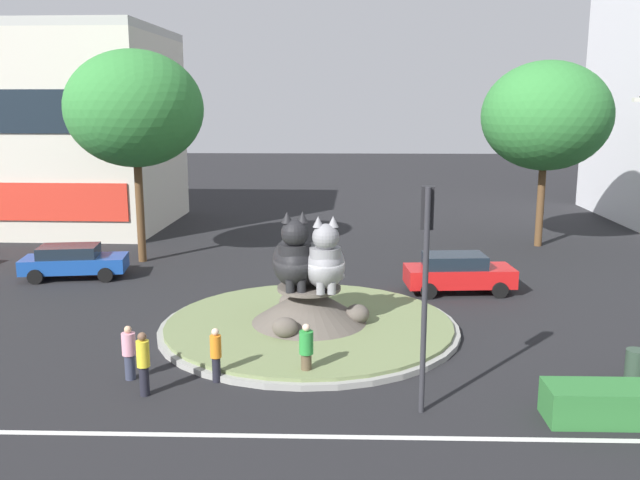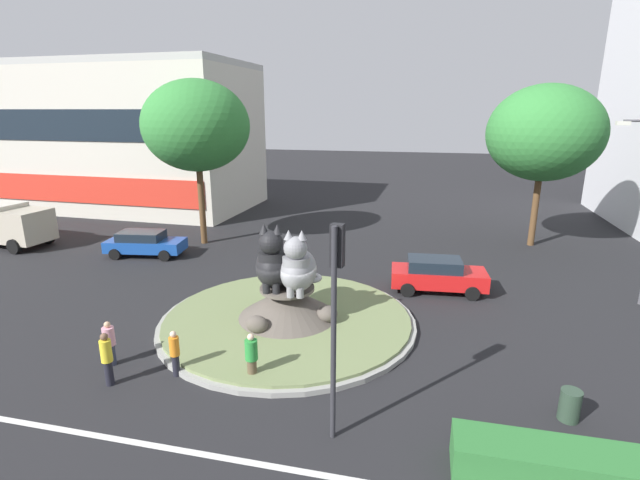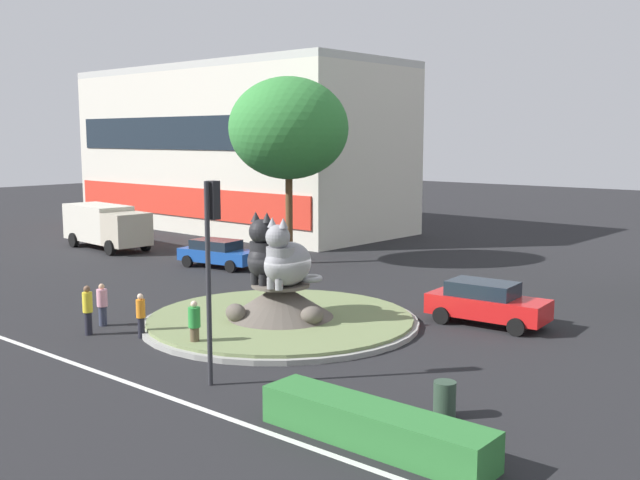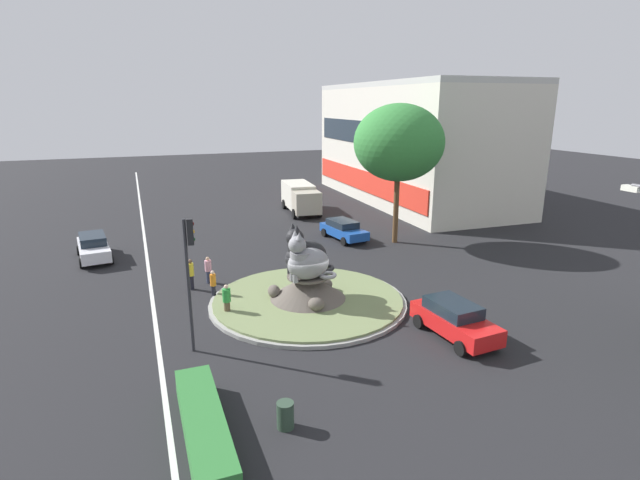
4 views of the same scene
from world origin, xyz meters
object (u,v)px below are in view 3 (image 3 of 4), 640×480
at_px(pedestrian_yellow_shirt, 88,309).
at_px(sedan_on_far_lane, 218,253).
at_px(broadleaf_tree_behind_island, 289,128).
at_px(litter_bin, 445,399).
at_px(cat_statue_black, 270,256).
at_px(parked_car_right, 486,302).
at_px(pedestrian_orange_shirt, 141,315).
at_px(shophouse_block, 238,148).
at_px(pedestrian_green_shirt, 194,324).
at_px(cat_statue_grey, 286,261).
at_px(delivery_box_truck, 106,225).
at_px(pedestrian_pink_shirt, 102,304).
at_px(traffic_light_mast, 211,245).

xyz_separation_m(pedestrian_yellow_shirt, sedan_on_far_lane, (-6.58, 12.07, -0.16)).
relative_size(broadleaf_tree_behind_island, litter_bin, 11.18).
distance_m(cat_statue_black, parked_car_right, 8.16).
height_order(pedestrian_orange_shirt, litter_bin, pedestrian_orange_shirt).
height_order(pedestrian_yellow_shirt, sedan_on_far_lane, pedestrian_yellow_shirt).
bearing_deg(pedestrian_orange_shirt, litter_bin, 45.66).
relative_size(shophouse_block, pedestrian_green_shirt, 16.27).
distance_m(cat_statue_grey, parked_car_right, 7.54).
distance_m(shophouse_block, delivery_box_truck, 14.05).
bearing_deg(shophouse_block, broadleaf_tree_behind_island, -33.22).
bearing_deg(sedan_on_far_lane, delivery_box_truck, 171.93).
bearing_deg(broadleaf_tree_behind_island, cat_statue_black, -50.80).
xyz_separation_m(sedan_on_far_lane, delivery_box_truck, (-10.25, -0.01, 0.71)).
bearing_deg(pedestrian_pink_shirt, delivery_box_truck, 179.44).
relative_size(traffic_light_mast, broadleaf_tree_behind_island, 0.57).
relative_size(cat_statue_black, sedan_on_far_lane, 0.60).
height_order(cat_statue_black, cat_statue_grey, cat_statue_black).
bearing_deg(shophouse_block, pedestrian_yellow_shirt, -51.89).
distance_m(shophouse_block, pedestrian_orange_shirt, 32.18).
bearing_deg(sedan_on_far_lane, pedestrian_pink_shirt, -70.10).
distance_m(pedestrian_yellow_shirt, delivery_box_truck, 20.71).
relative_size(pedestrian_pink_shirt, sedan_on_far_lane, 0.34).
bearing_deg(cat_statue_grey, shophouse_block, -137.19).
xyz_separation_m(traffic_light_mast, pedestrian_yellow_shirt, (-7.26, 0.67, -3.00)).
bearing_deg(pedestrian_green_shirt, cat_statue_black, -102.10).
bearing_deg(pedestrian_yellow_shirt, sedan_on_far_lane, -163.68).
height_order(pedestrian_green_shirt, pedestrian_pink_shirt, pedestrian_green_shirt).
bearing_deg(litter_bin, broadleaf_tree_behind_island, 142.06).
height_order(cat_statue_black, shophouse_block, shophouse_block).
bearing_deg(traffic_light_mast, pedestrian_orange_shirt, 81.46).
distance_m(cat_statue_black, shophouse_block, 30.11).
height_order(pedestrian_pink_shirt, litter_bin, pedestrian_pink_shirt).
bearing_deg(traffic_light_mast, litter_bin, -63.94).
relative_size(cat_statue_grey, parked_car_right, 0.60).
distance_m(cat_statue_grey, delivery_box_truck, 22.59).
xyz_separation_m(traffic_light_mast, sedan_on_far_lane, (-13.83, 12.75, -3.16)).
bearing_deg(pedestrian_pink_shirt, litter_bin, 35.08).
distance_m(broadleaf_tree_behind_island, pedestrian_pink_shirt, 16.14).
relative_size(pedestrian_yellow_shirt, sedan_on_far_lane, 0.38).
bearing_deg(litter_bin, parked_car_right, 111.26).
height_order(sedan_on_far_lane, litter_bin, sedan_on_far_lane).
xyz_separation_m(sedan_on_far_lane, litter_bin, (20.03, -10.70, -0.33)).
bearing_deg(sedan_on_far_lane, pedestrian_yellow_shirt, -69.55).
relative_size(pedestrian_green_shirt, delivery_box_truck, 0.23).
distance_m(traffic_light_mast, shophouse_block, 36.74).
bearing_deg(sedan_on_far_lane, pedestrian_orange_shirt, -61.32).
bearing_deg(cat_statue_grey, broadleaf_tree_behind_island, -144.65).
xyz_separation_m(pedestrian_green_shirt, parked_car_right, (5.76, 9.03, -0.01)).
height_order(cat_statue_black, broadleaf_tree_behind_island, broadleaf_tree_behind_island).
distance_m(shophouse_block, pedestrian_green_shirt, 33.63).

